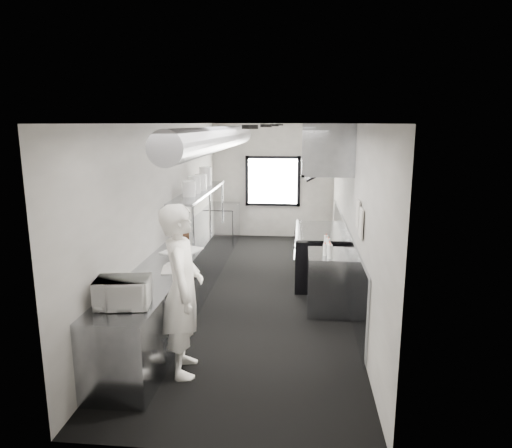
% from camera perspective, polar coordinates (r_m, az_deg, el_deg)
% --- Properties ---
extents(floor, '(3.00, 8.00, 0.01)m').
position_cam_1_polar(floor, '(8.03, 0.23, -8.22)').
color(floor, black).
rests_on(floor, ground).
extents(ceiling, '(3.00, 8.00, 0.01)m').
position_cam_1_polar(ceiling, '(7.52, 0.25, 12.20)').
color(ceiling, silver).
rests_on(ceiling, wall_back).
extents(wall_back, '(3.00, 0.02, 2.80)m').
position_cam_1_polar(wall_back, '(11.59, 2.07, 5.27)').
color(wall_back, beige).
rests_on(wall_back, floor).
extents(wall_front, '(3.00, 0.02, 2.80)m').
position_cam_1_polar(wall_front, '(3.82, -5.37, -9.38)').
color(wall_front, beige).
rests_on(wall_front, floor).
extents(wall_left, '(0.02, 8.00, 2.80)m').
position_cam_1_polar(wall_left, '(7.93, -10.63, 1.82)').
color(wall_left, beige).
rests_on(wall_left, floor).
extents(wall_right, '(0.02, 8.00, 2.80)m').
position_cam_1_polar(wall_right, '(7.66, 11.49, 1.42)').
color(wall_right, beige).
rests_on(wall_right, floor).
extents(wall_cladding, '(0.03, 5.50, 1.10)m').
position_cam_1_polar(wall_cladding, '(8.15, 10.88, -4.06)').
color(wall_cladding, gray).
rests_on(wall_cladding, wall_right).
extents(hvac_duct, '(0.40, 6.40, 0.40)m').
position_cam_1_polar(hvac_duct, '(8.01, -4.56, 10.37)').
color(hvac_duct, '#9C9CA4').
rests_on(hvac_duct, ceiling).
extents(service_window, '(1.36, 0.05, 1.25)m').
position_cam_1_polar(service_window, '(11.56, 2.06, 5.25)').
color(service_window, white).
rests_on(service_window, wall_back).
extents(exhaust_hood, '(0.81, 2.20, 0.88)m').
position_cam_1_polar(exhaust_hood, '(8.21, 8.45, 9.21)').
color(exhaust_hood, gray).
rests_on(exhaust_hood, ceiling).
extents(prep_counter, '(0.70, 6.00, 0.90)m').
position_cam_1_polar(prep_counter, '(7.60, -8.83, -5.97)').
color(prep_counter, gray).
rests_on(prep_counter, floor).
extents(pass_shelf, '(0.45, 3.00, 0.68)m').
position_cam_1_polar(pass_shelf, '(8.79, -6.93, 3.84)').
color(pass_shelf, gray).
rests_on(pass_shelf, prep_counter).
extents(range, '(0.88, 1.60, 0.94)m').
position_cam_1_polar(range, '(8.52, 7.65, -3.78)').
color(range, black).
rests_on(range, floor).
extents(bottle_station, '(0.65, 0.80, 0.90)m').
position_cam_1_polar(bottle_station, '(7.20, 8.93, -7.01)').
color(bottle_station, gray).
rests_on(bottle_station, floor).
extents(far_work_table, '(0.70, 1.20, 0.90)m').
position_cam_1_polar(far_work_table, '(11.10, -4.16, -0.05)').
color(far_work_table, gray).
rests_on(far_work_table, floor).
extents(notice_sheet_a, '(0.02, 0.28, 0.38)m').
position_cam_1_polar(notice_sheet_a, '(6.45, 12.36, 1.18)').
color(notice_sheet_a, silver).
rests_on(notice_sheet_a, wall_right).
extents(notice_sheet_b, '(0.02, 0.28, 0.38)m').
position_cam_1_polar(notice_sheet_b, '(6.12, 12.71, 0.09)').
color(notice_sheet_b, silver).
rests_on(notice_sheet_b, wall_right).
extents(line_cook, '(0.60, 0.79, 1.96)m').
position_cam_1_polar(line_cook, '(5.32, -8.98, -8.01)').
color(line_cook, white).
rests_on(line_cook, floor).
extents(microwave, '(0.57, 0.47, 0.31)m').
position_cam_1_polar(microwave, '(5.16, -15.97, -8.07)').
color(microwave, white).
rests_on(microwave, prep_counter).
extents(deli_tub_a, '(0.14, 0.14, 0.10)m').
position_cam_1_polar(deli_tub_a, '(5.62, -16.24, -7.57)').
color(deli_tub_a, beige).
rests_on(deli_tub_a, prep_counter).
extents(deli_tub_b, '(0.15, 0.15, 0.10)m').
position_cam_1_polar(deli_tub_b, '(5.81, -14.62, -6.79)').
color(deli_tub_b, beige).
rests_on(deli_tub_b, prep_counter).
extents(newspaper, '(0.40, 0.46, 0.01)m').
position_cam_1_polar(newspaper, '(6.31, -9.92, -5.47)').
color(newspaper, white).
rests_on(newspaper, prep_counter).
extents(small_plate, '(0.22, 0.22, 0.02)m').
position_cam_1_polar(small_plate, '(6.52, -10.11, -4.86)').
color(small_plate, white).
rests_on(small_plate, prep_counter).
extents(pastry, '(0.08, 0.08, 0.08)m').
position_cam_1_polar(pastry, '(6.51, -10.12, -4.45)').
color(pastry, '#E2C976').
rests_on(pastry, small_plate).
extents(cutting_board, '(0.62, 0.69, 0.02)m').
position_cam_1_polar(cutting_board, '(7.18, -9.09, -3.23)').
color(cutting_board, white).
rests_on(cutting_board, prep_counter).
extents(knife_block, '(0.19, 0.25, 0.25)m').
position_cam_1_polar(knife_block, '(8.23, -8.71, -0.41)').
color(knife_block, brown).
rests_on(knife_block, prep_counter).
extents(plate_stack_a, '(0.27, 0.27, 0.27)m').
position_cam_1_polar(plate_stack_a, '(8.10, -8.19, 4.30)').
color(plate_stack_a, white).
rests_on(plate_stack_a, pass_shelf).
extents(plate_stack_b, '(0.25, 0.25, 0.31)m').
position_cam_1_polar(plate_stack_b, '(8.47, -7.56, 4.81)').
color(plate_stack_b, white).
rests_on(plate_stack_b, pass_shelf).
extents(plate_stack_c, '(0.22, 0.22, 0.30)m').
position_cam_1_polar(plate_stack_c, '(8.82, -6.76, 5.10)').
color(plate_stack_c, white).
rests_on(plate_stack_c, pass_shelf).
extents(plate_stack_d, '(0.32, 0.32, 0.38)m').
position_cam_1_polar(plate_stack_d, '(9.46, -6.20, 5.82)').
color(plate_stack_d, white).
rests_on(plate_stack_d, pass_shelf).
extents(squeeze_bottle_a, '(0.07, 0.07, 0.20)m').
position_cam_1_polar(squeeze_bottle_a, '(6.78, 9.04, -3.35)').
color(squeeze_bottle_a, white).
rests_on(squeeze_bottle_a, bottle_station).
extents(squeeze_bottle_b, '(0.06, 0.06, 0.18)m').
position_cam_1_polar(squeeze_bottle_b, '(6.91, 8.43, -3.13)').
color(squeeze_bottle_b, white).
rests_on(squeeze_bottle_b, bottle_station).
extents(squeeze_bottle_c, '(0.07, 0.07, 0.16)m').
position_cam_1_polar(squeeze_bottle_c, '(7.03, 8.95, -2.94)').
color(squeeze_bottle_c, white).
rests_on(squeeze_bottle_c, bottle_station).
extents(squeeze_bottle_d, '(0.08, 0.08, 0.18)m').
position_cam_1_polar(squeeze_bottle_d, '(7.20, 8.82, -2.49)').
color(squeeze_bottle_d, white).
rests_on(squeeze_bottle_d, bottle_station).
extents(squeeze_bottle_e, '(0.07, 0.07, 0.19)m').
position_cam_1_polar(squeeze_bottle_e, '(7.36, 8.55, -2.13)').
color(squeeze_bottle_e, white).
rests_on(squeeze_bottle_e, bottle_station).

